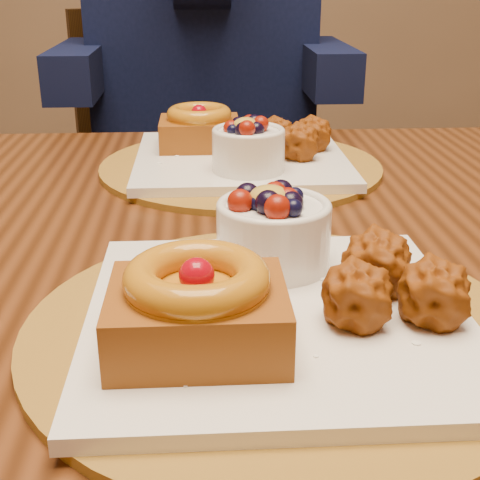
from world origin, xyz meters
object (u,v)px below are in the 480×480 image
at_px(place_setting_near, 272,296).
at_px(place_setting_far, 239,152).
at_px(chair_far, 184,185).
at_px(dining_table, 253,293).

distance_m(place_setting_near, place_setting_far, 0.43).
xyz_separation_m(place_setting_near, chair_far, (-0.09, 1.14, -0.27)).
xyz_separation_m(dining_table, place_setting_far, (-0.00, 0.22, 0.10)).
distance_m(place_setting_far, chair_far, 0.77).
xyz_separation_m(place_setting_near, place_setting_far, (0.00, 0.43, -0.00)).
bearing_deg(place_setting_far, chair_far, 97.59).
xyz_separation_m(dining_table, place_setting_near, (-0.00, -0.21, 0.10)).
bearing_deg(place_setting_near, place_setting_far, 89.93).
bearing_deg(dining_table, chair_far, 96.02).
distance_m(place_setting_near, chair_far, 1.18).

